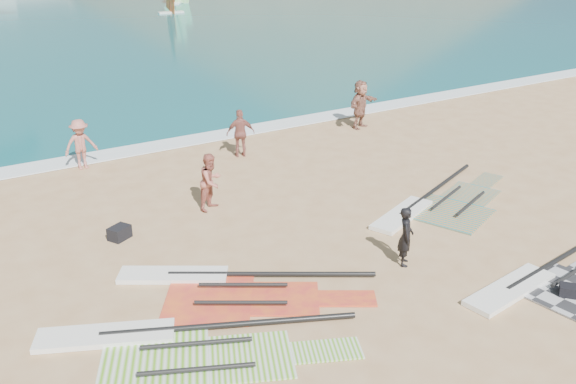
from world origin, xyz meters
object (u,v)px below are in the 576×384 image
rig_red (222,287)px  beachgoer_back (241,133)px  rig_green (171,347)px  beachgoer_right (361,104)px  rig_grey (560,281)px  beachgoer_mid (81,144)px  beachgoer_left (211,182)px  rig_orange (437,205)px  gear_bag_far (571,292)px  gear_bag_near (119,233)px  person_wetsuit (406,236)px

rig_red → beachgoer_back: bearing=91.3°
rig_green → beachgoer_right: size_ratio=3.11×
rig_grey → beachgoer_back: (-2.19, 11.67, 0.81)m
beachgoer_mid → beachgoer_right: size_ratio=0.88×
beachgoer_left → beachgoer_back: size_ratio=0.98×
rig_orange → rig_red: bearing=164.2°
rig_red → beachgoer_right: bearing=70.7°
rig_green → beachgoer_back: (6.46, 9.32, 0.81)m
gear_bag_far → beachgoer_right: (3.94, 12.77, 0.84)m
gear_bag_far → beachgoer_back: 12.35m
rig_red → beachgoer_mid: (-0.55, 9.53, 0.81)m
gear_bag_near → beachgoer_mid: beachgoer_mid is taller
person_wetsuit → beachgoer_mid: size_ratio=0.87×
beachgoer_mid → beachgoer_back: beachgoer_mid is taller
gear_bag_far → beachgoer_mid: size_ratio=0.28×
rig_grey → gear_bag_near: size_ratio=11.58×
rig_orange → rig_red: same height
beachgoer_left → beachgoer_right: beachgoer_right is taller
rig_green → rig_red: 2.39m
gear_bag_near → beachgoer_back: 7.13m
rig_green → rig_orange: 9.55m
beachgoer_right → beachgoer_back: bearing=164.8°
rig_red → gear_bag_far: (6.42, -4.38, 0.09)m
rig_orange → beachgoer_back: 7.57m
beachgoer_left → beachgoer_mid: beachgoer_mid is taller
rig_red → gear_bag_far: bearing=-2.5°
rig_green → gear_bag_far: size_ratio=12.77×
rig_red → gear_bag_near: size_ratio=9.77×
rig_orange → rig_green: bearing=171.9°
rig_grey → beachgoer_right: 12.79m
gear_bag_far → person_wetsuit: bearing=124.4°
beachgoer_mid → gear_bag_near: bearing=-99.6°
gear_bag_far → beachgoer_back: (-1.83, 12.19, 0.71)m
rig_green → beachgoer_right: bearing=62.8°
rig_green → beachgoer_mid: 11.14m
gear_bag_far → beachgoer_right: bearing=72.9°
rig_green → rig_red: rig_green is taller
rig_green → beachgoer_left: beachgoer_left is taller
rig_orange → gear_bag_near: bearing=139.3°
rig_red → person_wetsuit: size_ratio=3.56×
gear_bag_far → beachgoer_left: beachgoer_left is taller
beachgoer_back → rig_green: bearing=73.4°
rig_red → rig_grey: bearing=2.1°
rig_red → beachgoer_right: (10.36, 8.39, 0.93)m
rig_grey → beachgoer_left: (-5.04, 8.06, 0.79)m
gear_bag_far → beachgoer_right: beachgoer_right is taller
beachgoer_back → beachgoer_mid: bearing=-0.3°
beachgoer_left → beachgoer_back: bearing=22.6°
gear_bag_near → beachgoer_left: beachgoer_left is taller
rig_green → beachgoer_back: size_ratio=3.55×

